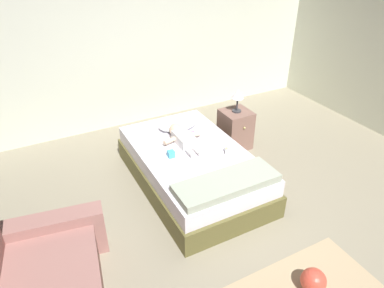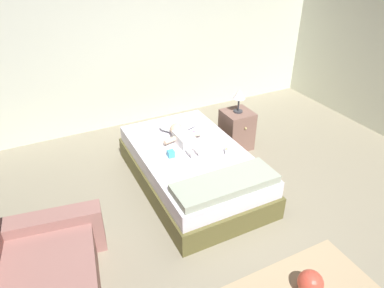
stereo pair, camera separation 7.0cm
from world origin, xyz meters
name	(u,v)px [view 1 (the left image)]	position (x,y,z in m)	size (l,w,h in m)	color
ground_plane	(256,231)	(0.00, 0.00, 0.00)	(8.00, 8.00, 0.00)	gray
wall_behind_bed	(144,38)	(0.00, 3.00, 1.32)	(8.00, 0.12, 2.64)	silver
bed	(192,168)	(-0.21, 1.04, 0.23)	(1.21, 2.02, 0.47)	brown
pillow	(178,124)	(-0.10, 1.64, 0.52)	(0.52, 0.34, 0.10)	white
baby	(182,137)	(-0.22, 1.28, 0.53)	(0.50, 0.66, 0.16)	white
toothbrush	(195,132)	(0.03, 1.40, 0.48)	(0.08, 0.12, 0.02)	#B93AA0
nightstand	(235,129)	(0.74, 1.53, 0.28)	(0.39, 0.42, 0.56)	#7F5B50
lamp	(238,95)	(0.74, 1.53, 0.80)	(0.17, 0.17, 0.32)	#333338
toy_ball	(313,281)	(0.00, -0.79, 0.12)	(0.22, 0.22, 0.22)	#D24836
blanket	(227,183)	(-0.21, 0.28, 0.51)	(1.09, 0.39, 0.08)	#A0A996
toy_block	(171,154)	(-0.48, 1.04, 0.51)	(0.08, 0.08, 0.08)	#45AEDC
baby_bottle	(227,150)	(0.13, 0.83, 0.50)	(0.09, 0.11, 0.07)	white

